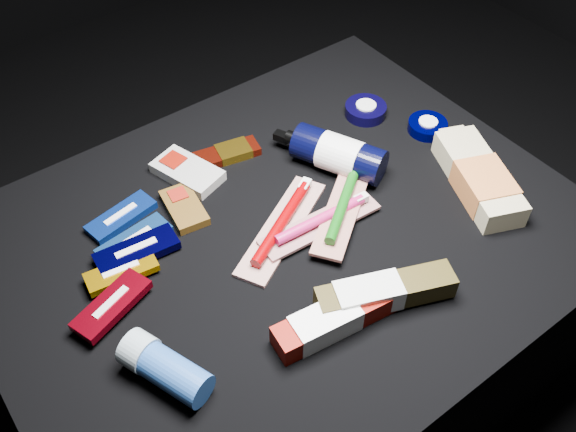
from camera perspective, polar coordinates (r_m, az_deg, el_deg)
ground at (r=1.41m, az=-0.25°, el=-12.14°), size 3.00×3.00×0.00m
cloth_table at (r=1.24m, az=-0.28°, el=-7.46°), size 0.98×0.78×0.40m
luna_bar_0 at (r=1.13m, az=-14.60°, el=-0.08°), size 0.13×0.07×0.02m
luna_bar_1 at (r=1.09m, az=-13.50°, el=-2.18°), size 0.13×0.06×0.02m
luna_bar_2 at (r=1.07m, az=-13.28°, el=-3.06°), size 0.14×0.06×0.02m
luna_bar_3 at (r=1.04m, az=-14.57°, el=-4.84°), size 0.12×0.06×0.01m
luna_bar_4 at (r=1.00m, az=-15.39°, el=-7.64°), size 0.14×0.09×0.02m
clif_bar_0 at (r=1.13m, az=-9.29°, el=0.87°), size 0.07×0.11×0.02m
clif_bar_1 at (r=1.19m, az=-9.11°, el=4.02°), size 0.10×0.14×0.02m
power_bar at (r=1.21m, az=-5.58°, el=5.50°), size 0.15×0.07×0.02m
lotion_bottle at (r=1.17m, az=4.50°, el=5.51°), size 0.13×0.21×0.07m
cream_tin_upper at (r=1.31m, az=6.91°, el=9.34°), size 0.08×0.08×0.03m
cream_tin_lower at (r=1.29m, az=12.29°, el=7.81°), size 0.08×0.08×0.02m
bodywash_bottle at (r=1.19m, az=16.63°, el=3.19°), size 0.16×0.24×0.05m
deodorant_stick at (r=0.92m, az=-10.95°, el=-13.08°), size 0.10×0.14×0.06m
toothbrush_pack_0 at (r=1.08m, az=-0.49°, el=-0.74°), size 0.24×0.17×0.03m
toothbrush_pack_1 at (r=1.08m, az=3.01°, el=-0.46°), size 0.22×0.07×0.02m
toothbrush_pack_2 at (r=1.10m, az=4.99°, el=1.11°), size 0.22×0.18×0.03m
toothpaste_carton_red at (r=0.96m, az=4.27°, el=-9.08°), size 0.22×0.08×0.04m
toothpaste_carton_green at (r=0.98m, az=8.12°, el=-6.83°), size 0.22×0.12×0.04m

